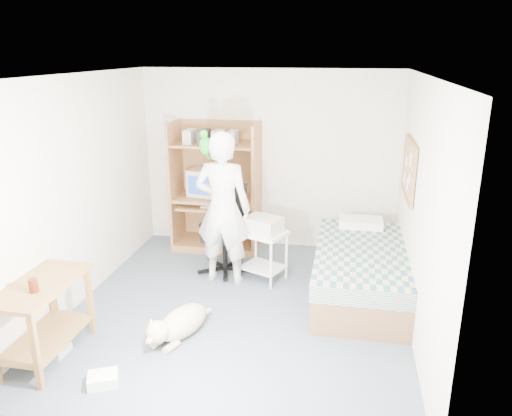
{
  "coord_description": "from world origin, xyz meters",
  "views": [
    {
      "loc": [
        1.08,
        -4.8,
        2.74
      ],
      "look_at": [
        0.11,
        0.4,
        1.05
      ],
      "focal_mm": 35.0,
      "sensor_mm": 36.0,
      "label": 1
    }
  ],
  "objects_px": {
    "computer_hutch": "(217,192)",
    "dog": "(179,323)",
    "printer_cart": "(263,248)",
    "office_chair": "(226,240)",
    "side_desk": "(44,309)",
    "person": "(223,209)",
    "bed": "(360,271)"
  },
  "relations": [
    {
      "from": "office_chair",
      "to": "printer_cart",
      "type": "distance_m",
      "value": 0.55
    },
    {
      "from": "person",
      "to": "printer_cart",
      "type": "height_order",
      "value": "person"
    },
    {
      "from": "printer_cart",
      "to": "dog",
      "type": "bearing_deg",
      "value": -88.14
    },
    {
      "from": "dog",
      "to": "printer_cart",
      "type": "relative_size",
      "value": 1.41
    },
    {
      "from": "computer_hutch",
      "to": "person",
      "type": "bearing_deg",
      "value": -71.23
    },
    {
      "from": "office_chair",
      "to": "side_desk",
      "type": "bearing_deg",
      "value": -114.0
    },
    {
      "from": "person",
      "to": "printer_cart",
      "type": "bearing_deg",
      "value": -162.27
    },
    {
      "from": "bed",
      "to": "printer_cart",
      "type": "bearing_deg",
      "value": 171.3
    },
    {
      "from": "computer_hutch",
      "to": "side_desk",
      "type": "xyz_separation_m",
      "value": [
        -0.85,
        -2.94,
        -0.33
      ]
    },
    {
      "from": "computer_hutch",
      "to": "bed",
      "type": "height_order",
      "value": "computer_hutch"
    },
    {
      "from": "dog",
      "to": "printer_cart",
      "type": "xyz_separation_m",
      "value": [
        0.59,
        1.47,
        0.26
      ]
    },
    {
      "from": "dog",
      "to": "bed",
      "type": "bearing_deg",
      "value": 58.01
    },
    {
      "from": "bed",
      "to": "person",
      "type": "height_order",
      "value": "person"
    },
    {
      "from": "printer_cart",
      "to": "side_desk",
      "type": "bearing_deg",
      "value": -106.29
    },
    {
      "from": "office_chair",
      "to": "dog",
      "type": "bearing_deg",
      "value": -88.66
    },
    {
      "from": "bed",
      "to": "dog",
      "type": "relative_size",
      "value": 2.23
    },
    {
      "from": "side_desk",
      "to": "dog",
      "type": "height_order",
      "value": "side_desk"
    },
    {
      "from": "bed",
      "to": "side_desk",
      "type": "xyz_separation_m",
      "value": [
        -2.85,
        -1.82,
        0.21
      ]
    },
    {
      "from": "side_desk",
      "to": "person",
      "type": "height_order",
      "value": "person"
    },
    {
      "from": "computer_hutch",
      "to": "office_chair",
      "type": "height_order",
      "value": "computer_hutch"
    },
    {
      "from": "bed",
      "to": "printer_cart",
      "type": "xyz_separation_m",
      "value": [
        -1.17,
        0.18,
        0.13
      ]
    },
    {
      "from": "computer_hutch",
      "to": "bed",
      "type": "relative_size",
      "value": 0.89
    },
    {
      "from": "person",
      "to": "printer_cart",
      "type": "distance_m",
      "value": 0.7
    },
    {
      "from": "side_desk",
      "to": "printer_cart",
      "type": "bearing_deg",
      "value": 49.97
    },
    {
      "from": "dog",
      "to": "printer_cart",
      "type": "height_order",
      "value": "printer_cart"
    },
    {
      "from": "computer_hutch",
      "to": "dog",
      "type": "height_order",
      "value": "computer_hutch"
    },
    {
      "from": "bed",
      "to": "person",
      "type": "relative_size",
      "value": 1.09
    },
    {
      "from": "computer_hutch",
      "to": "printer_cart",
      "type": "height_order",
      "value": "computer_hutch"
    },
    {
      "from": "dog",
      "to": "computer_hutch",
      "type": "bearing_deg",
      "value": 117.49
    },
    {
      "from": "side_desk",
      "to": "office_chair",
      "type": "relative_size",
      "value": 0.9
    },
    {
      "from": "person",
      "to": "dog",
      "type": "relative_size",
      "value": 2.05
    },
    {
      "from": "computer_hutch",
      "to": "side_desk",
      "type": "bearing_deg",
      "value": -106.14
    }
  ]
}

